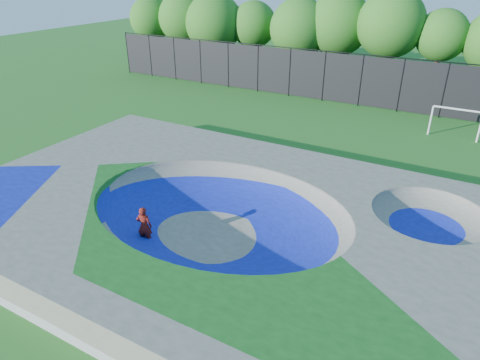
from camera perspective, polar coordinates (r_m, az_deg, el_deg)
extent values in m
plane|color=#1E5F1A|center=(17.92, -2.86, -7.39)|extent=(120.00, 120.00, 0.00)
cube|color=gray|center=(17.51, -2.91, -5.36)|extent=(22.00, 14.00, 1.50)
imported|color=red|center=(17.36, -12.63, -6.00)|extent=(0.71, 0.58, 1.68)
cube|color=black|center=(17.81, -12.37, -8.22)|extent=(0.79, 0.56, 0.05)
cylinder|color=silver|center=(30.86, 24.07, 7.28)|extent=(0.12, 0.12, 1.93)
cylinder|color=silver|center=(30.79, 29.37, 6.10)|extent=(0.12, 0.12, 1.93)
cylinder|color=silver|center=(30.52, 27.09, 8.39)|extent=(2.90, 0.12, 0.12)
cylinder|color=black|center=(47.03, -14.76, 16.04)|extent=(0.09, 0.09, 4.00)
cylinder|color=black|center=(45.04, -11.85, 15.90)|extent=(0.09, 0.09, 4.00)
cylinder|color=black|center=(43.17, -8.69, 15.69)|extent=(0.09, 0.09, 4.00)
cylinder|color=black|center=(41.43, -5.27, 15.42)|extent=(0.09, 0.09, 4.00)
cylinder|color=black|center=(39.84, -1.57, 15.06)|extent=(0.09, 0.09, 4.00)
cylinder|color=black|center=(38.42, 2.41, 14.61)|extent=(0.09, 0.09, 4.00)
cylinder|color=black|center=(37.19, 6.65, 14.06)|extent=(0.09, 0.09, 4.00)
cylinder|color=black|center=(36.16, 11.13, 13.39)|extent=(0.09, 0.09, 4.00)
cylinder|color=black|center=(35.36, 15.82, 12.59)|extent=(0.09, 0.09, 4.00)
cylinder|color=black|center=(34.80, 20.66, 11.69)|extent=(0.09, 0.09, 4.00)
cylinder|color=black|center=(34.49, 25.58, 10.67)|extent=(0.09, 0.09, 4.00)
cube|color=black|center=(35.36, 15.82, 12.59)|extent=(48.00, 0.03, 3.80)
cylinder|color=black|center=(34.96, 16.24, 15.76)|extent=(48.00, 0.08, 0.08)
cylinder|color=#443022|center=(49.87, -11.38, 16.53)|extent=(0.44, 0.44, 3.29)
sphere|color=#26641A|center=(49.42, -11.75, 20.33)|extent=(4.50, 4.50, 4.50)
cylinder|color=#443022|center=(47.90, -7.18, 16.39)|extent=(0.44, 0.44, 3.23)
sphere|color=#26641A|center=(47.40, -7.44, 20.68)|extent=(5.30, 5.30, 5.30)
cylinder|color=#443022|center=(45.80, -3.36, 15.78)|extent=(0.44, 0.44, 2.77)
sphere|color=#26641A|center=(45.27, -3.48, 20.17)|extent=(5.71, 5.71, 5.71)
cylinder|color=#443022|center=(45.16, 1.76, 15.91)|extent=(0.44, 0.44, 3.17)
sphere|color=#26641A|center=(44.67, 1.83, 20.02)|extent=(4.46, 4.46, 4.46)
cylinder|color=#443022|center=(42.37, 7.60, 14.77)|extent=(0.44, 0.44, 2.86)
sphere|color=#26641A|center=(41.81, 7.90, 19.41)|extent=(5.41, 5.41, 5.41)
cylinder|color=#443022|center=(42.10, 12.53, 14.59)|extent=(0.44, 0.44, 3.26)
sphere|color=#26641A|center=(41.51, 13.06, 19.62)|extent=(5.61, 5.61, 5.61)
cylinder|color=#443022|center=(40.38, 18.63, 13.59)|extent=(0.44, 0.44, 3.58)
sphere|color=#26641A|center=(39.76, 19.48, 19.02)|extent=(5.59, 5.59, 5.59)
cylinder|color=#443022|center=(40.31, 24.43, 12.51)|extent=(0.44, 0.44, 3.46)
sphere|color=#26641A|center=(39.77, 25.35, 17.05)|extent=(4.13, 4.13, 4.13)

